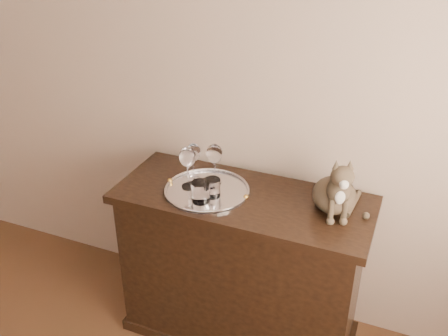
# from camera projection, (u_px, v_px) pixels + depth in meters

# --- Properties ---
(wall_back) EXTENTS (4.00, 0.10, 2.70)m
(wall_back) POSITION_uv_depth(u_px,v_px,m) (155.00, 58.00, 2.52)
(wall_back) COLOR #C2A792
(wall_back) RESTS_ON ground
(sideboard) EXTENTS (1.20, 0.50, 0.85)m
(sideboard) POSITION_uv_depth(u_px,v_px,m) (241.00, 268.00, 2.50)
(sideboard) COLOR black
(sideboard) RESTS_ON ground
(tray) EXTENTS (0.40, 0.40, 0.01)m
(tray) POSITION_uv_depth(u_px,v_px,m) (207.00, 191.00, 2.33)
(tray) COLOR silver
(tray) RESTS_ON sideboard
(wine_glass_a) EXTENTS (0.07, 0.07, 0.19)m
(wine_glass_a) POSITION_uv_depth(u_px,v_px,m) (193.00, 162.00, 2.38)
(wine_glass_a) COLOR silver
(wine_glass_a) RESTS_ON tray
(wine_glass_b) EXTENTS (0.08, 0.08, 0.20)m
(wine_glass_b) POSITION_uv_depth(u_px,v_px,m) (215.00, 164.00, 2.35)
(wine_glass_b) COLOR silver
(wine_glass_b) RESTS_ON tray
(wine_glass_c) EXTENTS (0.08, 0.08, 0.21)m
(wine_glass_c) POSITION_uv_depth(u_px,v_px,m) (188.00, 167.00, 2.31)
(wine_glass_c) COLOR silver
(wine_glass_c) RESTS_ON tray
(tumbler_a) EXTENTS (0.08, 0.08, 0.09)m
(tumbler_a) POSITION_uv_depth(u_px,v_px,m) (212.00, 188.00, 2.27)
(tumbler_a) COLOR white
(tumbler_a) RESTS_ON tray
(tumbler_b) EXTENTS (0.09, 0.09, 0.10)m
(tumbler_b) POSITION_uv_depth(u_px,v_px,m) (201.00, 192.00, 2.23)
(tumbler_b) COLOR white
(tumbler_b) RESTS_ON tray
(cat) EXTENTS (0.37, 0.36, 0.29)m
(cat) POSITION_uv_depth(u_px,v_px,m) (336.00, 180.00, 2.14)
(cat) COLOR brown
(cat) RESTS_ON sideboard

